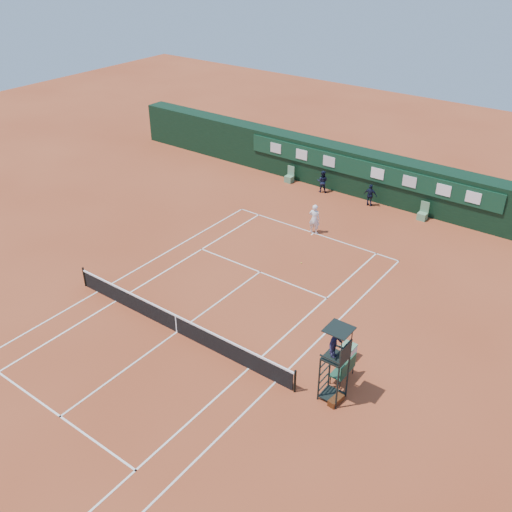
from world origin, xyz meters
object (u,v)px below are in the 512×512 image
Objects in this scene: tennis_net at (176,323)px; player at (314,219)px; cooler at (348,351)px; umpire_chair at (336,349)px; player_bench at (345,369)px.

player is at bearing 90.15° from tennis_net.
umpire_chair is at bearing -75.56° from cooler.
tennis_net is 20.00× the size of cooler.
player reaches higher than cooler.
player_bench is 1.86× the size of cooler.
cooler is at bearing 112.24° from player_bench.
cooler is at bearing 104.44° from umpire_chair.
tennis_net reaches higher than cooler.
tennis_net is at bearing 81.10° from player.
umpire_chair is 2.21m from player_bench.
umpire_chair is at bearing -85.14° from player_bench.
umpire_chair reaches higher than tennis_net.
tennis_net and player_bench have the same top height.
tennis_net is 8.01m from umpire_chair.
tennis_net is at bearing -156.27° from cooler.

